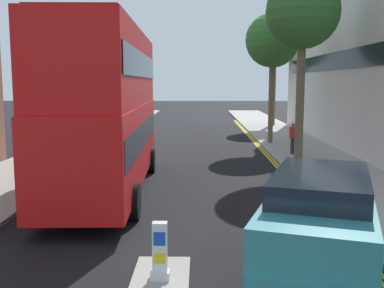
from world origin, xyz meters
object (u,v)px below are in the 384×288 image
(double_decker_bus_away, at_px, (107,105))
(taxi_minivan, at_px, (319,230))
(keep_left_bollard, at_px, (160,253))
(pedestrian_far, at_px, (293,138))

(double_decker_bus_away, height_order, taxi_minivan, double_decker_bus_away)
(keep_left_bollard, distance_m, pedestrian_far, 15.99)
(taxi_minivan, distance_m, pedestrian_far, 15.18)
(double_decker_bus_away, xyz_separation_m, pedestrian_far, (7.99, 7.62, -2.04))
(double_decker_bus_away, xyz_separation_m, taxi_minivan, (5.43, -7.34, -1.96))
(keep_left_bollard, xyz_separation_m, pedestrian_far, (5.55, 14.99, 0.38))
(taxi_minivan, height_order, pedestrian_far, taxi_minivan)
(keep_left_bollard, relative_size, taxi_minivan, 0.22)
(keep_left_bollard, height_order, pedestrian_far, pedestrian_far)
(double_decker_bus_away, distance_m, pedestrian_far, 11.23)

